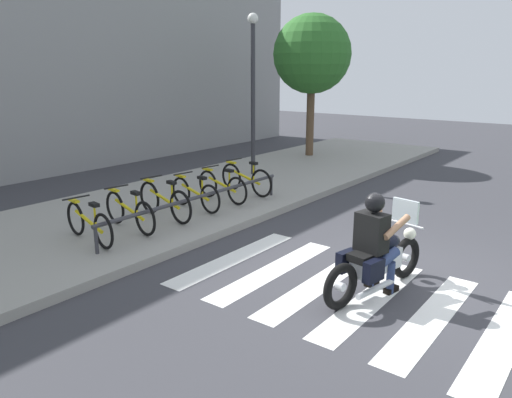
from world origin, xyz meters
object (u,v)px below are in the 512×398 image
object	(u,v)px
motorcycle	(377,261)
bike_rack	(200,198)
bicycle_1	(129,211)
tree_near_rack	(312,55)
bicycle_0	(89,223)
bicycle_2	(164,201)
bicycle_4	(222,186)
street_lamp	(253,82)
bicycle_3	(195,194)
bicycle_5	(246,179)
rider	(375,237)

from	to	relation	value
motorcycle	bike_rack	distance (m)	3.98
bicycle_1	tree_near_rack	world-z (taller)	tree_near_rack
bicycle_0	bicycle_2	size ratio (longest dim) A/B	0.93
bicycle_4	street_lamp	xyz separation A→B (m)	(2.72, 1.26, 2.16)
bicycle_3	motorcycle	bearing A→B (deg)	-103.38
bicycle_3	bicycle_5	size ratio (longest dim) A/B	0.95
motorcycle	bike_rack	size ratio (longest dim) A/B	0.43
motorcycle	bike_rack	bearing A→B (deg)	80.64
street_lamp	tree_near_rack	bearing A→B (deg)	6.29
bicycle_0	bicycle_5	xyz separation A→B (m)	(4.19, -0.00, 0.02)
street_lamp	tree_near_rack	size ratio (longest dim) A/B	0.93
rider	bicycle_0	xyz separation A→B (m)	(-1.37, 4.47, -0.33)
bicycle_5	street_lamp	xyz separation A→B (m)	(1.88, 1.26, 2.14)
motorcycle	bicycle_5	xyz separation A→B (m)	(2.74, 4.48, 0.05)
street_lamp	rider	bearing A→B (deg)	-129.42
bicycle_0	tree_near_rack	bearing A→B (deg)	9.68
bicycle_4	street_lamp	bearing A→B (deg)	24.76
bicycle_4	street_lamp	distance (m)	3.69
bicycle_5	street_lamp	world-z (taller)	street_lamp
bicycle_0	street_lamp	size ratio (longest dim) A/B	0.36
bicycle_2	bicycle_1	bearing A→B (deg)	179.96
bike_rack	rider	bearing A→B (deg)	-100.49
bicycle_0	bicycle_3	distance (m)	2.51
bicycle_1	bicycle_2	size ratio (longest dim) A/B	0.97
bicycle_0	bicycle_5	world-z (taller)	bicycle_5
bicycle_2	street_lamp	bearing A→B (deg)	15.94
bicycle_2	bicycle_5	world-z (taller)	bicycle_2
bicycle_5	rider	bearing A→B (deg)	-122.26
bicycle_1	bike_rack	xyz separation A→B (m)	(1.26, -0.55, 0.08)
bicycle_2	motorcycle	bearing A→B (deg)	-92.93
bicycle_2	tree_near_rack	distance (m)	8.70
bicycle_4	bicycle_0	bearing A→B (deg)	179.99
rider	bicycle_4	distance (m)	4.90
bicycle_0	bicycle_4	distance (m)	3.35
bicycle_2	bicycle_3	xyz separation A→B (m)	(0.84, 0.00, -0.02)
bicycle_3	bicycle_4	world-z (taller)	bicycle_4
rider	tree_near_rack	size ratio (longest dim) A/B	0.30
bicycle_3	street_lamp	distance (m)	4.35
motorcycle	bicycle_1	size ratio (longest dim) A/B	1.28
bicycle_5	street_lamp	distance (m)	3.12
bicycle_5	motorcycle	bearing A→B (deg)	-121.45
bike_rack	bicycle_0	bearing A→B (deg)	165.16
motorcycle	rider	size ratio (longest dim) A/B	1.46
bicycle_0	street_lamp	xyz separation A→B (m)	(6.07, 1.25, 2.16)
bicycle_1	bicycle_4	xyz separation A→B (m)	(2.51, -0.00, -0.00)
bicycle_4	bicycle_1	bearing A→B (deg)	180.00
rider	tree_near_rack	bearing A→B (deg)	36.31
bicycle_0	bicycle_2	xyz separation A→B (m)	(1.68, -0.00, 0.02)
bicycle_4	bicycle_2	bearing A→B (deg)	-179.98
rider	bicycle_2	bearing A→B (deg)	86.09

